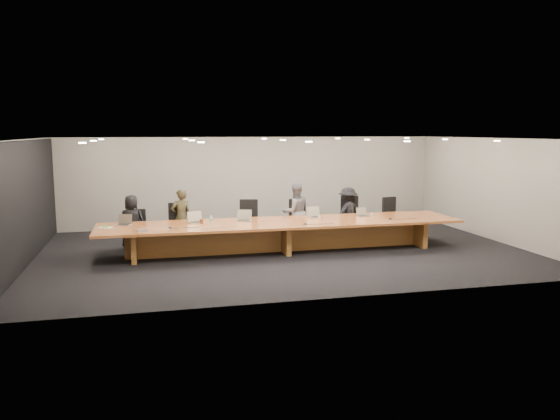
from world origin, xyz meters
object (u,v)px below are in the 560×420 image
(conference_table, at_px, (283,231))
(chair_far_left, at_px, (139,229))
(person_d, at_px, (348,213))
(mic_left, at_px, (170,227))
(laptop_a, at_px, (123,220))
(chair_mid_left, at_px, (248,221))
(water_bottle, at_px, (211,220))
(av_box, at_px, (142,230))
(laptop_c, at_px, (244,215))
(amber_mug, at_px, (201,221))
(person_c, at_px, (295,212))
(chair_left, at_px, (181,225))
(laptop_e, at_px, (363,212))
(chair_far_right, at_px, (394,216))
(paper_cup_far, at_px, (372,215))
(laptop_b, at_px, (196,217))
(mic_center, at_px, (305,224))
(mic_right, at_px, (390,219))
(person_a, at_px, (132,222))
(chair_mid_right, at_px, (301,220))
(laptop_d, at_px, (315,212))
(person_b, at_px, (181,217))
(chair_right, at_px, (350,217))
(paper_cup_near, at_px, (320,217))

(conference_table, height_order, chair_far_left, chair_far_left)
(conference_table, relative_size, person_d, 6.29)
(mic_left, bearing_deg, laptop_a, 147.85)
(chair_far_left, height_order, chair_mid_left, chair_mid_left)
(water_bottle, relative_size, av_box, 0.87)
(mic_left, bearing_deg, chair_mid_left, 34.90)
(laptop_c, height_order, amber_mug, laptop_c)
(person_c, relative_size, person_d, 1.12)
(chair_left, distance_m, laptop_a, 1.62)
(laptop_c, bearing_deg, laptop_e, 18.25)
(conference_table, bearing_deg, chair_far_right, 19.87)
(chair_far_right, xyz_separation_m, paper_cup_far, (-1.12, -1.07, 0.24))
(av_box, bearing_deg, laptop_c, -0.54)
(chair_mid_left, relative_size, laptop_a, 3.51)
(person_c, xyz_separation_m, amber_mug, (-2.64, -0.95, 0.00))
(chair_far_right, xyz_separation_m, person_d, (-1.43, -0.09, 0.16))
(laptop_b, height_order, mic_center, laptop_b)
(laptop_e, relative_size, av_box, 1.34)
(conference_table, relative_size, chair_far_left, 8.92)
(water_bottle, bearing_deg, av_box, -160.29)
(chair_left, bearing_deg, mic_left, -115.40)
(chair_far_right, xyz_separation_m, mic_right, (-0.86, -1.61, 0.21))
(person_a, distance_m, paper_cup_far, 6.24)
(laptop_b, distance_m, water_bottle, 0.41)
(chair_mid_right, distance_m, laptop_d, 0.86)
(laptop_c, height_order, laptop_d, laptop_d)
(laptop_a, bearing_deg, chair_mid_left, 34.95)
(laptop_b, distance_m, mic_right, 4.91)
(chair_left, distance_m, mic_center, 3.34)
(chair_mid_left, bearing_deg, chair_mid_right, 12.77)
(laptop_e, height_order, mic_left, laptop_e)
(conference_table, distance_m, chair_mid_right, 1.42)
(chair_mid_right, relative_size, paper_cup_far, 12.95)
(conference_table, distance_m, chair_left, 2.71)
(chair_far_left, bearing_deg, chair_mid_right, -9.99)
(conference_table, relative_size, chair_mid_left, 7.63)
(laptop_c, relative_size, amber_mug, 3.50)
(mic_right, bearing_deg, mic_left, 179.69)
(laptop_c, xyz_separation_m, water_bottle, (-0.85, -0.23, -0.05))
(person_b, xyz_separation_m, person_c, (3.07, -0.09, 0.05))
(person_c, relative_size, water_bottle, 8.33)
(laptop_d, bearing_deg, person_c, 101.31)
(amber_mug, bearing_deg, chair_far_right, 10.88)
(chair_right, height_order, av_box, chair_right)
(laptop_d, relative_size, mic_left, 2.81)
(chair_mid_left, xyz_separation_m, laptop_b, (-1.46, -0.90, 0.30))
(paper_cup_near, bearing_deg, amber_mug, 178.62)
(person_a, relative_size, person_b, 0.92)
(chair_far_right, height_order, laptop_b, chair_far_right)
(person_a, distance_m, person_c, 4.32)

